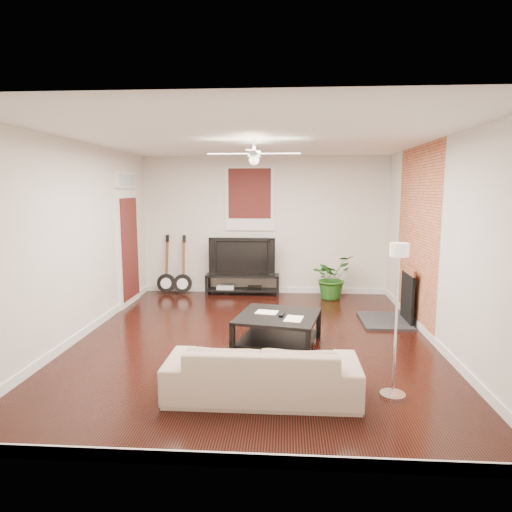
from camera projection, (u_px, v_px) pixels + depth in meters
The scene contains 14 objects.
room at pixel (254, 242), 6.21m from camera, with size 5.01×6.01×2.81m.
brick_accent at pixel (417, 236), 7.03m from camera, with size 0.02×2.20×2.80m, color #B15F39.
fireplace at pixel (395, 294), 7.19m from camera, with size 0.80×1.10×0.92m, color black.
window_back at pixel (250, 198), 9.08m from camera, with size 1.00×0.06×1.30m, color #3C1210.
door_left at pixel (129, 238), 8.27m from camera, with size 0.08×1.00×2.50m, color white.
tv_stand at pixel (243, 284), 9.16m from camera, with size 1.49×0.40×0.42m, color black.
tv at pixel (243, 256), 9.09m from camera, with size 1.33×0.17×0.77m, color black.
coffee_table at pixel (278, 330), 6.12m from camera, with size 1.05×1.05×0.44m, color black.
sofa at pixel (262, 370), 4.60m from camera, with size 1.97×0.77×0.58m, color #BEAF8F.
floor_lamp at pixel (396, 321), 4.53m from camera, with size 0.26×0.26×1.61m, color silver, non-canonical shape.
potted_plant at pixel (331, 277), 8.79m from camera, with size 0.78×0.67×0.86m, color #225C1A.
guitar_left at pixel (166, 264), 9.17m from camera, with size 0.38×0.27×1.23m, color black, non-canonical shape.
guitar_right at pixel (182, 265), 9.12m from camera, with size 0.38×0.27×1.23m, color black, non-canonical shape.
ceiling_fan at pixel (254, 154), 6.04m from camera, with size 1.24×1.24×0.32m, color white, non-canonical shape.
Camera 1 is at (0.44, -6.16, 2.11)m, focal length 31.47 mm.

